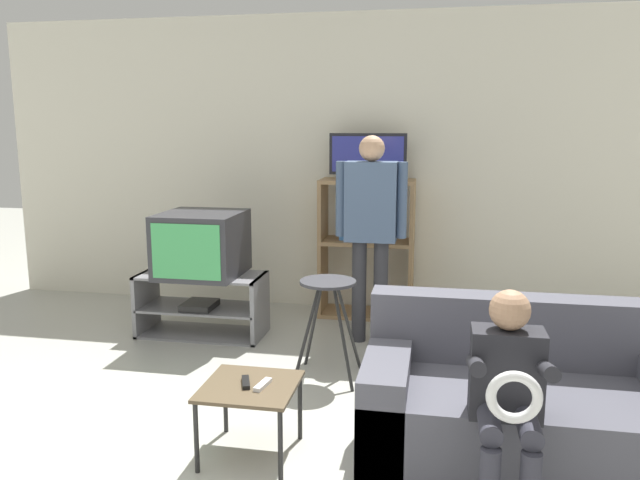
% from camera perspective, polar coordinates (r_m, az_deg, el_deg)
% --- Properties ---
extents(wall_back, '(6.40, 0.06, 2.60)m').
position_cam_1_polar(wall_back, '(5.59, 1.93, 6.90)').
color(wall_back, silver).
rests_on(wall_back, ground_plane).
extents(tv_stand, '(0.99, 0.44, 0.49)m').
position_cam_1_polar(tv_stand, '(5.05, -10.74, -5.86)').
color(tv_stand, slate).
rests_on(tv_stand, ground_plane).
extents(television_main, '(0.61, 0.64, 0.49)m').
position_cam_1_polar(television_main, '(4.92, -10.76, -0.36)').
color(television_main, '#2D2D33').
rests_on(television_main, tv_stand).
extents(media_shelf, '(0.80, 0.37, 1.19)m').
position_cam_1_polar(media_shelf, '(5.39, 4.27, -0.67)').
color(media_shelf, '#9E7A51').
rests_on(media_shelf, ground_plane).
extents(television_flat, '(0.65, 0.20, 0.39)m').
position_cam_1_polar(television_flat, '(5.30, 4.39, 7.49)').
color(television_flat, black).
rests_on(television_flat, media_shelf).
extents(folding_stool, '(0.41, 0.41, 0.66)m').
position_cam_1_polar(folding_stool, '(4.06, 0.73, -5.34)').
color(folding_stool, black).
rests_on(folding_stool, ground_plane).
extents(snack_table, '(0.46, 0.46, 0.38)m').
position_cam_1_polar(snack_table, '(3.21, -6.41, -13.69)').
color(snack_table, brown).
rests_on(snack_table, ground_plane).
extents(remote_control_black, '(0.08, 0.15, 0.02)m').
position_cam_1_polar(remote_control_black, '(3.20, -6.80, -12.79)').
color(remote_control_black, black).
rests_on(remote_control_black, snack_table).
extents(remote_control_white, '(0.06, 0.15, 0.02)m').
position_cam_1_polar(remote_control_white, '(3.16, -5.25, -13.03)').
color(remote_control_white, silver).
rests_on(remote_control_white, snack_table).
extents(couch, '(1.53, 0.80, 0.78)m').
position_cam_1_polar(couch, '(3.29, 18.04, -14.61)').
color(couch, '#4C4C56').
rests_on(couch, ground_plane).
extents(person_standing_adult, '(0.53, 0.20, 1.57)m').
position_cam_1_polar(person_standing_adult, '(4.67, 4.67, 1.89)').
color(person_standing_adult, '#2D2D33').
rests_on(person_standing_adult, ground_plane).
extents(person_seated_child, '(0.33, 0.43, 0.98)m').
position_cam_1_polar(person_seated_child, '(2.74, 16.80, -12.91)').
color(person_seated_child, '#2D2D38').
rests_on(person_seated_child, ground_plane).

